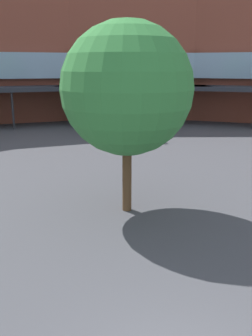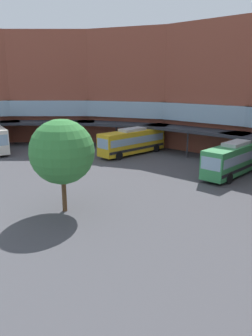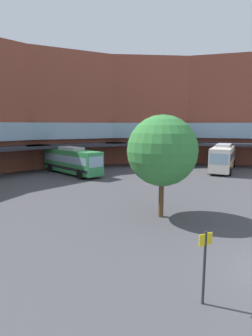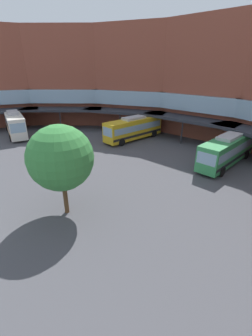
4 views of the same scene
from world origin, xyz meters
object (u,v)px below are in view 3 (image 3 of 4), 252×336
at_px(bus_2, 72,160).
at_px(bus_3, 223,157).
at_px(plaza_tree, 162,151).
at_px(stop_sign_post, 205,261).

height_order(bus_2, bus_3, bus_3).
relative_size(plaza_tree, stop_sign_post, 2.57).
xyz_separation_m(bus_3, stop_sign_post, (-26.65, -17.24, -0.23)).
bearing_deg(plaza_tree, stop_sign_post, -124.43).
distance_m(bus_2, plaza_tree, 19.86).
xyz_separation_m(bus_3, plaza_tree, (-21.21, -9.32, 2.82)).
distance_m(bus_3, stop_sign_post, 31.74).
height_order(bus_2, stop_sign_post, bus_2).
xyz_separation_m(plaza_tree, stop_sign_post, (-5.43, -7.92, -3.05)).
relative_size(bus_3, plaza_tree, 1.54).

